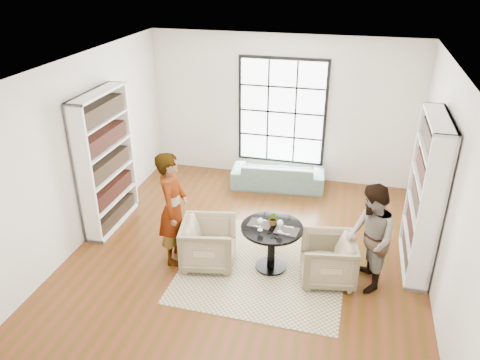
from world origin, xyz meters
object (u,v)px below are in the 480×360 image
(wine_glass_right, at_px, (280,223))
(armchair_left, at_px, (209,243))
(sofa, at_px, (278,174))
(person_right, at_px, (370,238))
(pedestal_table, at_px, (272,238))
(wine_glass_left, at_px, (260,221))
(armchair_right, at_px, (328,259))
(flower_centerpiece, at_px, (274,218))
(person_left, at_px, (173,208))

(wine_glass_right, bearing_deg, armchair_left, -179.75)
(sofa, distance_m, person_right, 3.41)
(sofa, bearing_deg, pedestal_table, 92.57)
(wine_glass_left, height_order, wine_glass_right, wine_glass_left)
(armchair_right, xyz_separation_m, wine_glass_right, (-0.72, -0.04, 0.53))
(pedestal_table, distance_m, wine_glass_left, 0.40)
(armchair_left, xyz_separation_m, flower_centerpiece, (0.96, 0.19, 0.47))
(sofa, bearing_deg, armchair_right, 108.08)
(pedestal_table, height_order, person_right, person_right)
(wine_glass_left, distance_m, wine_glass_right, 0.29)
(sofa, xyz_separation_m, armchair_left, (-0.57, -2.90, 0.10))
(armchair_right, height_order, person_right, person_right)
(sofa, xyz_separation_m, person_right, (1.79, -2.85, 0.53))
(armchair_left, distance_m, wine_glass_right, 1.20)
(armchair_left, distance_m, armchair_right, 1.81)
(sofa, xyz_separation_m, wine_glass_left, (0.24, -2.91, 0.61))
(sofa, xyz_separation_m, person_left, (-1.12, -2.90, 0.63))
(pedestal_table, height_order, armchair_left, armchair_left)
(person_right, height_order, flower_centerpiece, person_right)
(sofa, height_order, wine_glass_right, wine_glass_right)
(armchair_left, bearing_deg, person_left, 79.54)
(person_right, bearing_deg, sofa, -162.28)
(armchair_right, xyz_separation_m, person_left, (-2.36, -0.05, 0.55))
(armchair_right, bearing_deg, sofa, -166.08)
(flower_centerpiece, bearing_deg, person_right, -5.74)
(sofa, height_order, person_right, person_right)
(wine_glass_left, xyz_separation_m, wine_glass_right, (0.29, 0.02, -0.00))
(person_right, distance_m, wine_glass_right, 1.27)
(person_right, bearing_deg, flower_centerpiece, -110.10)
(person_left, bearing_deg, wine_glass_left, -98.77)
(armchair_right, distance_m, wine_glass_left, 1.13)
(person_right, xyz_separation_m, wine_glass_right, (-1.27, -0.04, 0.08))
(armchair_left, height_order, wine_glass_left, wine_glass_left)
(wine_glass_left, bearing_deg, armchair_right, 3.45)
(wine_glass_right, bearing_deg, armchair_right, 3.28)
(armchair_right, height_order, flower_centerpiece, flower_centerpiece)
(armchair_left, bearing_deg, pedestal_table, -93.48)
(flower_centerpiece, bearing_deg, wine_glass_left, -128.42)
(person_right, bearing_deg, person_left, -103.46)
(pedestal_table, height_order, armchair_right, pedestal_table)
(armchair_left, xyz_separation_m, person_right, (2.36, 0.05, 0.43))
(wine_glass_left, bearing_deg, sofa, 94.64)
(person_right, distance_m, flower_centerpiece, 1.40)
(armchair_left, bearing_deg, wine_glass_left, -101.48)
(person_right, bearing_deg, armchair_left, -103.24)
(pedestal_table, bearing_deg, wine_glass_left, -139.10)
(pedestal_table, xyz_separation_m, flower_centerpiece, (0.01, 0.07, 0.31))
(armchair_left, xyz_separation_m, person_left, (-0.55, 0.00, 0.54))
(armchair_left, distance_m, wine_glass_left, 0.95)
(armchair_left, distance_m, person_right, 2.40)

